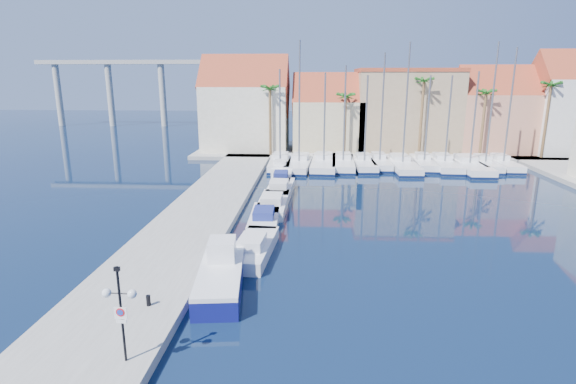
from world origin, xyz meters
TOP-DOWN VIEW (x-y plane):
  - ground at (0.00, 0.00)m, footprint 260.00×260.00m
  - quay_west at (-9.00, 13.50)m, footprint 6.00×77.00m
  - shore_north at (10.00, 48.00)m, footprint 54.00×16.00m
  - lamp_post at (-7.00, -4.19)m, footprint 1.30×0.36m
  - bollard at (-7.65, -0.03)m, footprint 0.20×0.20m
  - fishing_boat at (-4.85, 2.92)m, footprint 2.91×6.78m
  - motorboat_west_0 at (-3.72, 7.52)m, footprint 2.62×6.72m
  - motorboat_west_1 at (-3.73, 13.55)m, footprint 2.31×6.63m
  - motorboat_west_2 at (-3.46, 17.61)m, footprint 2.45×7.34m
  - motorboat_west_3 at (-3.24, 22.79)m, footprint 2.53×7.09m
  - motorboat_west_4 at (-3.44, 27.06)m, footprint 2.04×6.24m
  - motorboat_west_5 at (-3.96, 33.40)m, footprint 2.04×6.07m
  - sailboat_0 at (-4.19, 35.87)m, footprint 2.79×9.91m
  - sailboat_1 at (-1.80, 35.47)m, footprint 3.62×10.69m
  - sailboat_2 at (1.17, 36.00)m, footprint 3.51×11.22m
  - sailboat_3 at (3.53, 36.28)m, footprint 3.12×10.27m
  - sailboat_4 at (6.04, 36.08)m, footprint 2.63×9.08m
  - sailboat_5 at (8.02, 36.86)m, footprint 2.34×8.61m
  - sailboat_6 at (10.50, 35.55)m, footprint 3.19×10.73m
  - sailboat_7 at (13.43, 36.82)m, footprint 2.83×8.89m
  - sailboat_8 at (15.79, 36.45)m, footprint 3.18×10.31m
  - sailboat_9 at (18.37, 35.47)m, footprint 2.99×11.09m
  - sailboat_10 at (20.56, 36.27)m, footprint 2.42×8.28m
  - sailboat_11 at (22.82, 36.74)m, footprint 2.30×8.61m
  - building_0 at (-10.00, 47.00)m, footprint 12.30×9.00m
  - building_1 at (2.00, 47.00)m, footprint 10.30×8.00m
  - building_2 at (13.00, 48.00)m, footprint 14.20×10.20m
  - building_3 at (25.00, 47.00)m, footprint 10.30×8.00m
  - building_4 at (34.00, 46.00)m, footprint 8.30×8.00m
  - palm_0 at (-6.00, 42.00)m, footprint 2.60×2.60m
  - palm_1 at (4.00, 42.00)m, footprint 2.60×2.60m
  - palm_2 at (14.00, 42.00)m, footprint 2.60×2.60m
  - palm_3 at (22.00, 42.00)m, footprint 2.60×2.60m
  - palm_4 at (30.00, 42.00)m, footprint 2.60×2.60m
  - viaduct at (-39.07, 82.00)m, footprint 48.00×2.20m

SIDE VIEW (x-z plane):
  - ground at x=0.00m, z-range 0.00..0.00m
  - quay_west at x=-9.00m, z-range 0.00..0.50m
  - shore_north at x=10.00m, z-range 0.00..0.50m
  - motorboat_west_0 at x=-3.72m, z-range -0.19..1.21m
  - motorboat_west_1 at x=-3.73m, z-range -0.19..1.21m
  - motorboat_west_2 at x=-3.46m, z-range -0.19..1.21m
  - motorboat_west_3 at x=-3.24m, z-range -0.19..1.21m
  - motorboat_west_4 at x=-3.44m, z-range -0.19..1.21m
  - motorboat_west_5 at x=-3.96m, z-range -0.19..1.21m
  - sailboat_2 at x=1.17m, z-range -5.11..6.22m
  - sailboat_9 at x=18.37m, z-range -5.17..6.29m
  - sailboat_8 at x=15.79m, z-range -4.94..6.07m
  - sailboat_0 at x=-4.19m, z-range -5.29..6.44m
  - sailboat_3 at x=3.53m, z-range -5.49..6.65m
  - sailboat_4 at x=6.04m, z-range -4.93..6.09m
  - sailboat_7 at x=13.43m, z-range -4.93..6.10m
  - sailboat_6 at x=10.50m, z-range -6.72..7.93m
  - sailboat_1 at x=-1.80m, z-range -6.85..8.06m
  - sailboat_5 at x=8.02m, z-range -6.17..7.43m
  - sailboat_11 at x=22.82m, z-range -6.43..7.71m
  - sailboat_10 at x=20.56m, z-range -6.69..8.02m
  - bollard at x=-7.65m, z-range 0.50..1.01m
  - fishing_boat at x=-4.85m, z-range -0.39..1.92m
  - lamp_post at x=-7.00m, z-range 1.10..4.91m
  - building_1 at x=2.00m, z-range -0.20..10.80m
  - building_3 at x=25.00m, z-range -0.14..11.86m
  - building_2 at x=13.00m, z-range 0.51..12.01m
  - building_0 at x=-10.00m, z-range -0.23..13.27m
  - building_4 at x=34.00m, z-range -0.03..13.97m
  - palm_1 at x=4.00m, z-range 3.56..12.71m
  - palm_3 at x=22.00m, z-range 3.78..13.43m
  - palm_0 at x=-6.00m, z-range 4.00..14.15m
  - palm_4 at x=30.00m, z-range 4.22..14.87m
  - palm_2 at x=14.00m, z-range 4.44..15.59m
  - viaduct at x=-39.07m, z-range 3.02..17.47m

